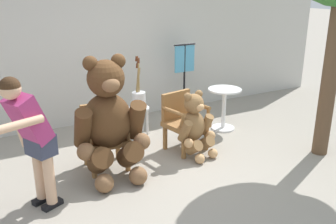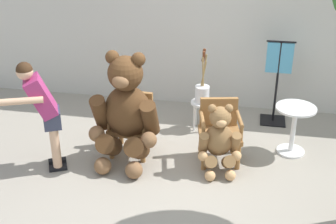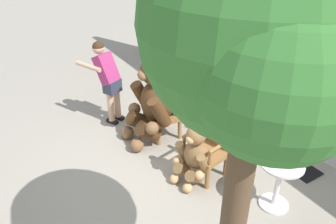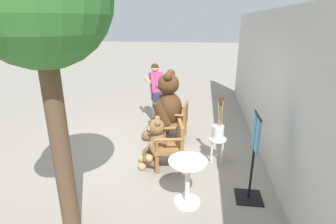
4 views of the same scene
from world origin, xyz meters
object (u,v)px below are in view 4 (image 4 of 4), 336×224
object	(u,v)px
brush_bucket	(218,130)
round_side_table	(188,177)
patio_tree	(31,1)
clothing_display_stand	(253,156)
white_stool	(217,143)
person_visitor	(157,89)
teddy_bear_small	(155,143)
teddy_bear_large	(166,106)
wooden_chair_left	(178,120)
wooden_chair_right	(171,144)

from	to	relation	value
brush_bucket	round_side_table	bearing A→B (deg)	-19.80
patio_tree	clothing_display_stand	bearing A→B (deg)	112.10
white_stool	brush_bucket	distance (m)	0.28
round_side_table	clothing_display_stand	xyz separation A→B (m)	(-0.24, 0.93, 0.27)
person_visitor	brush_bucket	xyz separation A→B (m)	(1.89, 1.50, -0.28)
teddy_bear_small	person_visitor	xyz separation A→B (m)	(-2.26, -0.36, 0.45)
teddy_bear_large	person_visitor	size ratio (longest dim) A/B	1.02
patio_tree	white_stool	bearing A→B (deg)	136.67
clothing_display_stand	white_stool	bearing A→B (deg)	-158.34
teddy_bear_large	patio_tree	xyz separation A→B (m)	(3.02, -0.88, 1.98)
round_side_table	clothing_display_stand	size ratio (longest dim) A/B	0.53
teddy_bear_small	person_visitor	distance (m)	2.33
person_visitor	brush_bucket	size ratio (longest dim) A/B	1.84
wooden_chair_left	person_visitor	bearing A→B (deg)	-146.78
teddy_bear_large	clothing_display_stand	xyz separation A→B (m)	(2.03, 1.56, -0.05)
round_side_table	clothing_display_stand	distance (m)	1.00
teddy_bear_small	person_visitor	world-z (taller)	person_visitor
wooden_chair_left	teddy_bear_large	xyz separation A→B (m)	(-0.01, -0.27, 0.31)
white_stool	patio_tree	size ratio (longest dim) A/B	0.13
wooden_chair_left	teddy_bear_large	distance (m)	0.41
wooden_chair_right	clothing_display_stand	xyz separation A→B (m)	(0.78, 1.29, 0.26)
white_stool	round_side_table	distance (m)	1.45
wooden_chair_left	wooden_chair_right	world-z (taller)	same
white_stool	patio_tree	bearing A→B (deg)	-43.33
wooden_chair_right	clothing_display_stand	distance (m)	1.53
brush_bucket	clothing_display_stand	size ratio (longest dim) A/B	0.62
teddy_bear_large	patio_tree	size ratio (longest dim) A/B	0.44
person_visitor	clothing_display_stand	world-z (taller)	person_visitor
round_side_table	teddy_bear_small	bearing A→B (deg)	-146.80
wooden_chair_left	person_visitor	size ratio (longest dim) A/B	0.56
teddy_bear_small	brush_bucket	size ratio (longest dim) A/B	1.14
patio_tree	clothing_display_stand	distance (m)	3.33
wooden_chair_left	teddy_bear_large	bearing A→B (deg)	-91.58
teddy_bear_small	white_stool	bearing A→B (deg)	107.83
wooden_chair_right	round_side_table	world-z (taller)	wooden_chair_right
wooden_chair_right	teddy_bear_large	xyz separation A→B (m)	(-1.25, -0.27, 0.31)
wooden_chair_right	person_visitor	size ratio (longest dim) A/B	0.56
teddy_bear_small	brush_bucket	xyz separation A→B (m)	(-0.37, 1.14, 0.16)
teddy_bear_large	clothing_display_stand	distance (m)	2.56
person_visitor	patio_tree	xyz separation A→B (m)	(4.01, -0.50, 1.84)
round_side_table	teddy_bear_large	bearing A→B (deg)	-164.55
white_stool	brush_bucket	xyz separation A→B (m)	(0.00, 0.00, 0.28)
teddy_bear_large	clothing_display_stand	size ratio (longest dim) A/B	1.16
teddy_bear_small	patio_tree	size ratio (longest dim) A/B	0.27
teddy_bear_small	clothing_display_stand	world-z (taller)	clothing_display_stand
wooden_chair_right	teddy_bear_small	bearing A→B (deg)	-85.49
teddy_bear_small	round_side_table	bearing A→B (deg)	33.20
brush_bucket	clothing_display_stand	xyz separation A→B (m)	(1.12, 0.44, 0.09)
round_side_table	patio_tree	xyz separation A→B (m)	(0.75, -1.51, 2.31)
white_stool	clothing_display_stand	size ratio (longest dim) A/B	0.34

